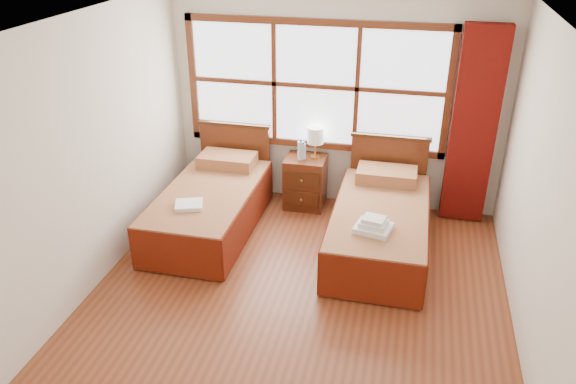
# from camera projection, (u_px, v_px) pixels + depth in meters

# --- Properties ---
(floor) EXTENTS (4.50, 4.50, 0.00)m
(floor) POSITION_uv_depth(u_px,v_px,m) (295.00, 304.00, 5.37)
(floor) COLOR brown
(floor) RESTS_ON ground
(ceiling) EXTENTS (4.50, 4.50, 0.00)m
(ceiling) POSITION_uv_depth(u_px,v_px,m) (296.00, 25.00, 4.19)
(ceiling) COLOR white
(ceiling) RESTS_ON wall_back
(wall_back) EXTENTS (4.00, 0.00, 4.00)m
(wall_back) POSITION_uv_depth(u_px,v_px,m) (336.00, 103.00, 6.73)
(wall_back) COLOR silver
(wall_back) RESTS_ON floor
(wall_left) EXTENTS (0.00, 4.50, 4.50)m
(wall_left) POSITION_uv_depth(u_px,v_px,m) (85.00, 160.00, 5.19)
(wall_left) COLOR silver
(wall_left) RESTS_ON floor
(wall_right) EXTENTS (0.00, 4.50, 4.50)m
(wall_right) POSITION_uv_depth(u_px,v_px,m) (545.00, 207.00, 4.37)
(wall_right) COLOR silver
(wall_right) RESTS_ON floor
(window) EXTENTS (3.16, 0.06, 1.56)m
(window) POSITION_uv_depth(u_px,v_px,m) (315.00, 86.00, 6.66)
(window) COLOR white
(window) RESTS_ON wall_back
(curtain) EXTENTS (0.50, 0.16, 2.30)m
(curtain) POSITION_uv_depth(u_px,v_px,m) (474.00, 127.00, 6.35)
(curtain) COLOR #680F0A
(curtain) RESTS_ON wall_back
(bed_left) EXTENTS (1.01, 2.03, 0.98)m
(bed_left) POSITION_uv_depth(u_px,v_px,m) (211.00, 205.00, 6.53)
(bed_left) COLOR #42200D
(bed_left) RESTS_ON floor
(bed_right) EXTENTS (1.01, 2.03, 0.98)m
(bed_right) POSITION_uv_depth(u_px,v_px,m) (380.00, 224.00, 6.13)
(bed_right) COLOR #42200D
(bed_right) RESTS_ON floor
(nightstand) EXTENTS (0.49, 0.48, 0.65)m
(nightstand) POSITION_uv_depth(u_px,v_px,m) (305.00, 182.00, 7.01)
(nightstand) COLOR #592713
(nightstand) RESTS_ON floor
(towels_left) EXTENTS (0.36, 0.33, 0.04)m
(towels_left) POSITION_uv_depth(u_px,v_px,m) (189.00, 205.00, 6.01)
(towels_left) COLOR white
(towels_left) RESTS_ON bed_left
(towels_right) EXTENTS (0.40, 0.36, 0.14)m
(towels_right) POSITION_uv_depth(u_px,v_px,m) (373.00, 225.00, 5.55)
(towels_right) COLOR white
(towels_right) RESTS_ON bed_right
(lamp) EXTENTS (0.20, 0.20, 0.39)m
(lamp) POSITION_uv_depth(u_px,v_px,m) (316.00, 136.00, 6.76)
(lamp) COLOR gold
(lamp) RESTS_ON nightstand
(bottle_near) EXTENTS (0.07, 0.07, 0.26)m
(bottle_near) POSITION_uv_depth(u_px,v_px,m) (300.00, 150.00, 6.78)
(bottle_near) COLOR silver
(bottle_near) RESTS_ON nightstand
(bottle_far) EXTENTS (0.06, 0.06, 0.22)m
(bottle_far) POSITION_uv_depth(u_px,v_px,m) (303.00, 151.00, 6.80)
(bottle_far) COLOR silver
(bottle_far) RESTS_ON nightstand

